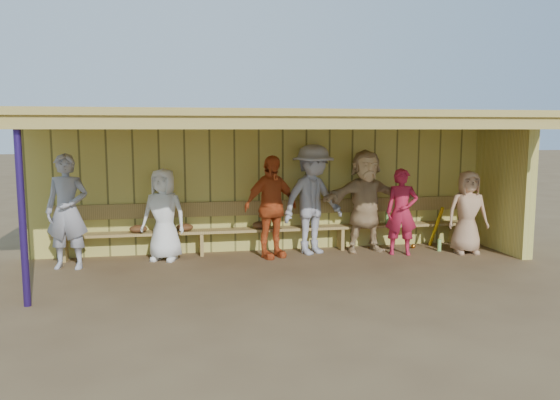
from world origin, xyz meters
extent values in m
plane|color=brown|center=(0.00, 0.00, 0.00)|extent=(90.00, 90.00, 0.00)
imported|color=#9A99A2|center=(-3.43, 0.51, 0.93)|extent=(0.75, 0.56, 1.85)
imported|color=white|center=(-1.93, 0.81, 0.79)|extent=(0.90, 0.75, 1.58)
imported|color=#CC5020|center=(-0.10, 0.65, 0.89)|extent=(1.14, 0.82, 1.79)
imported|color=#9998A1|center=(0.68, 0.81, 0.98)|extent=(1.46, 1.18, 1.96)
imported|color=tan|center=(1.68, 0.80, 0.93)|extent=(1.75, 0.61, 1.87)
imported|color=#B01C37|center=(2.23, 0.45, 0.77)|extent=(0.65, 0.52, 1.54)
imported|color=tan|center=(3.43, 0.32, 0.75)|extent=(0.79, 0.56, 1.50)
cube|color=#C6BA54|center=(0.00, 1.35, 1.20)|extent=(8.60, 0.20, 2.40)
cube|color=#C6BA54|center=(4.20, 0.45, 1.20)|extent=(0.20, 1.62, 2.40)
cube|color=tan|center=(0.00, 0.00, 2.45)|extent=(8.80, 3.20, 0.10)
cube|color=tan|center=(0.00, -1.50, 2.32)|extent=(8.80, 0.10, 0.18)
cube|color=tan|center=(-3.80, 0.00, 2.31)|extent=(0.08, 3.00, 0.16)
cube|color=tan|center=(-2.85, 0.00, 2.31)|extent=(0.08, 3.00, 0.16)
cube|color=tan|center=(-1.90, 0.00, 2.31)|extent=(0.08, 3.00, 0.16)
cube|color=tan|center=(-0.95, 0.00, 2.31)|extent=(0.08, 3.00, 0.16)
cube|color=tan|center=(0.00, 0.00, 2.31)|extent=(0.08, 3.00, 0.16)
cube|color=tan|center=(0.95, 0.00, 2.31)|extent=(0.08, 3.00, 0.16)
cube|color=tan|center=(1.90, 0.00, 2.31)|extent=(0.08, 3.00, 0.16)
cube|color=tan|center=(2.85, 0.00, 2.31)|extent=(0.08, 3.00, 0.16)
cube|color=tan|center=(3.80, 0.00, 2.31)|extent=(0.08, 3.00, 0.16)
cylinder|color=navy|center=(-3.60, -1.40, 1.20)|extent=(0.09, 0.09, 2.40)
cube|color=#A78847|center=(0.00, 1.06, 0.42)|extent=(7.60, 0.32, 0.05)
cube|color=#A78847|center=(0.00, 1.22, 0.80)|extent=(7.60, 0.04, 0.26)
cube|color=#A78847|center=(-3.60, 1.06, 0.20)|extent=(0.06, 0.29, 0.40)
cube|color=#A78847|center=(-1.29, 1.06, 0.20)|extent=(0.06, 0.29, 0.40)
cube|color=#A78847|center=(1.29, 1.06, 0.20)|extent=(0.06, 0.29, 0.40)
cube|color=#A78847|center=(3.60, 1.06, 0.20)|extent=(0.06, 0.29, 0.40)
cylinder|color=gold|center=(3.11, 0.86, 0.40)|extent=(0.13, 0.41, 0.80)
sphere|color=orange|center=(2.66, 0.86, 0.04)|extent=(0.08, 0.08, 0.08)
ellipsoid|color=#593319|center=(-2.38, 1.01, 0.52)|extent=(0.30, 0.24, 0.14)
ellipsoid|color=#593319|center=(-1.58, 1.01, 0.52)|extent=(0.30, 0.24, 0.14)
ellipsoid|color=#593319|center=(-0.23, 1.01, 0.52)|extent=(0.30, 0.24, 0.14)
cylinder|color=#82BC5E|center=(2.22, 1.11, 0.56)|extent=(0.07, 0.07, 0.22)
cylinder|color=orange|center=(1.61, 1.11, 0.56)|extent=(0.07, 0.07, 0.22)
cylinder|color=#90DB6D|center=(3.03, 0.56, 0.11)|extent=(0.07, 0.07, 0.22)
camera|label=1|loc=(-1.69, -8.58, 2.23)|focal=35.00mm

